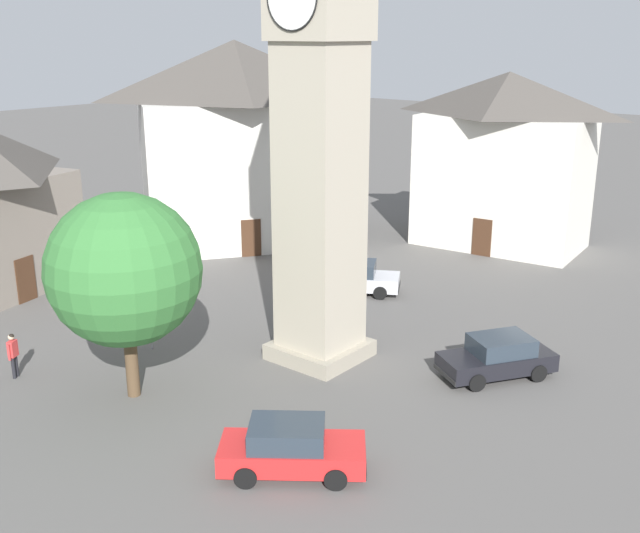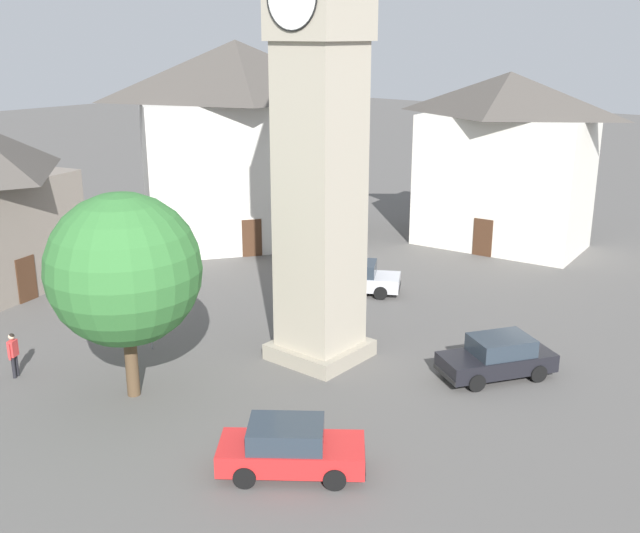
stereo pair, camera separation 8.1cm
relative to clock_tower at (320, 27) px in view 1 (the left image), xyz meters
name	(u,v)px [view 1 (the left image)]	position (x,y,z in m)	size (l,w,h in m)	color
ground_plane	(320,357)	(0.00, 0.00, -12.11)	(200.00, 200.00, 0.00)	#565451
clock_tower	(320,27)	(0.00, 0.00, 0.00)	(3.78, 3.78, 20.72)	gray
car_blue_kerb	(355,277)	(-3.43, 6.89, -11.35)	(4.42, 3.52, 1.53)	silver
car_silver_kerb	(291,448)	(4.39, -6.68, -11.35)	(4.31, 3.84, 1.53)	red
car_red_corner	(498,357)	(6.06, 2.69, -11.35)	(3.66, 4.38, 1.53)	black
pedestrian	(13,351)	(-7.39, -8.34, -11.10)	(0.36, 0.51, 1.69)	black
tree	(124,270)	(-2.95, -6.52, -7.61)	(5.11, 5.11, 7.07)	brown
building_shop_left	(237,141)	(-14.57, 10.29, -6.22)	(12.78, 13.64, 11.56)	beige
building_terrace_right	(504,160)	(-1.99, 19.01, -7.08)	(10.07, 6.51, 9.89)	silver
road_sign	(149,304)	(-5.60, -3.62, -10.21)	(0.60, 0.07, 2.80)	gray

